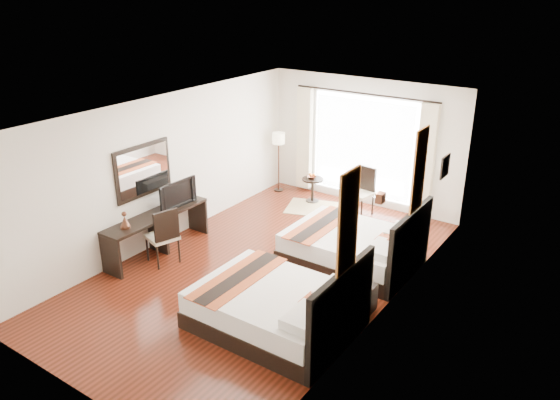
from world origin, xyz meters
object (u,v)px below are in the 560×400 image
Objects in this scene: table_lamp at (366,267)px; bed_near at (278,308)px; floor_lamp at (279,142)px; television at (175,193)px; window_chair at (360,201)px; desk_chair at (163,246)px; bed_far at (355,247)px; fruit_bowl at (312,177)px; vase at (355,284)px; nightstand at (360,299)px; side_table at (312,190)px; console_desk at (158,233)px.

bed_near is at bearing -127.24° from table_lamp.
floor_lamp reaches higher than bed_near.
television reaches higher than window_chair.
window_chair is (-1.71, 3.28, -0.44)m from table_lamp.
floor_lamp is (0.03, 3.36, 0.18)m from television.
desk_chair is at bearing -152.29° from television.
television is 0.85× the size of window_chair.
desk_chair reaches higher than table_lamp.
bed_far is 5.81× the size of table_lamp.
table_lamp is 0.37× the size of window_chair.
bed_near is 10.42× the size of fruit_bowl.
bed_near is 2.12× the size of desk_chair.
window_chair reaches higher than vase.
window_chair is (-1.68, 3.52, -0.25)m from vase.
fruit_bowl is at bearing 115.76° from bed_near.
nightstand is 3.64m from desk_chair.
desk_chair is 4.00m from side_table.
floor_lamp is (0.05, 3.85, 0.82)m from console_desk.
television is at bearing 178.59° from table_lamp.
floor_lamp is at bearing 172.33° from side_table.
desk_chair is (0.37, -0.23, -0.06)m from console_desk.
desk_chair is (-3.63, -0.62, -0.44)m from table_lamp.
table_lamp is 2.94× the size of vase.
television is 1.05m from desk_chair.
console_desk is at bearing 179.03° from television.
fruit_bowl reaches higher than side_table.
vase is at bearing -98.06° from table_lamp.
desk_chair reaches higher than vase.
table_lamp is at bearing 66.84° from nightstand.
bed_far reaches higher than vase.
bed_far reaches higher than table_lamp.
television is at bearing -107.82° from fruit_bowl.
bed_far is at bearing 122.54° from table_lamp.
nightstand is 0.39m from vase.
vase is at bearing -50.93° from side_table.
desk_chair is 4.18m from floor_lamp.
bed_far is 3.98× the size of side_table.
nightstand is at bearing -113.16° from table_lamp.
bed_near is 2.84m from desk_chair.
bed_near is at bearing -90.48° from bed_far.
side_table is at bearing 129.07° from vase.
console_desk is (-4.00, -0.39, -0.38)m from table_lamp.
bed_near is 1.02× the size of console_desk.
nightstand is 0.54m from table_lamp.
bed_far is 1.71m from vase.
bed_near is at bearing -64.49° from side_table.
television is (0.02, 0.49, 0.63)m from console_desk.
table_lamp is at bearing -152.68° from desk_chair.
fruit_bowl is (1.01, -0.15, -0.61)m from floor_lamp.
console_desk is at bearing -152.68° from bed_far.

